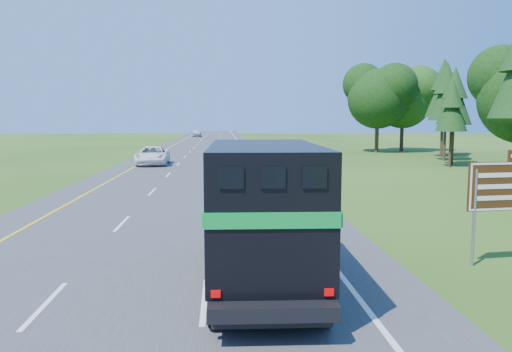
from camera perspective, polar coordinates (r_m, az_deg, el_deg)
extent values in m
cube|color=#38383A|center=(50.62, -6.54, 1.64)|extent=(15.00, 260.00, 0.04)
cube|color=yellow|center=(51.16, -12.71, 1.60)|extent=(0.15, 260.00, 0.01)
cube|color=white|center=(50.67, -0.31, 1.72)|extent=(0.15, 260.00, 0.01)
cylinder|color=black|center=(16.49, -3.68, -6.43)|extent=(0.39, 1.14, 1.13)
cylinder|color=black|center=(16.58, 3.82, -6.36)|extent=(0.39, 1.14, 1.13)
cylinder|color=black|center=(11.75, -4.22, -11.80)|extent=(0.39, 1.14, 1.13)
cylinder|color=black|center=(11.88, 6.42, -11.62)|extent=(0.39, 1.14, 1.13)
cylinder|color=black|center=(10.60, -4.43, -13.89)|extent=(0.39, 1.14, 1.13)
cylinder|color=black|center=(10.74, 7.45, -13.65)|extent=(0.39, 1.14, 1.13)
cube|color=black|center=(13.30, 0.70, -9.05)|extent=(2.69, 8.25, 0.29)
cube|color=black|center=(16.17, 0.10, -2.20)|extent=(2.56, 1.91, 1.94)
cube|color=black|center=(17.03, -0.04, -0.02)|extent=(2.25, 0.12, 0.61)
cube|color=black|center=(12.26, 0.89, -2.95)|extent=(2.72, 6.01, 2.82)
cube|color=#078F2F|center=(9.30, 1.94, -5.12)|extent=(2.56, 0.11, 0.31)
cube|color=#078F2F|center=(12.23, -5.21, -2.33)|extent=(0.21, 5.94, 0.31)
cube|color=#078F2F|center=(12.38, 6.91, -2.25)|extent=(0.21, 5.94, 0.31)
cube|color=black|center=(9.15, -2.84, -0.21)|extent=(0.46, 0.05, 0.41)
cube|color=black|center=(9.17, 1.96, -0.19)|extent=(0.46, 0.05, 0.41)
cube|color=black|center=(9.26, 6.70, -0.16)|extent=(0.46, 0.05, 0.41)
cube|color=black|center=(10.04, 1.84, -16.63)|extent=(2.36, 0.19, 0.10)
cube|color=#B20505|center=(9.66, -4.63, -13.29)|extent=(0.19, 0.05, 0.14)
cube|color=#B20505|center=(9.82, 8.35, -13.02)|extent=(0.19, 0.05, 0.14)
imported|color=white|center=(47.72, -11.73, 2.31)|extent=(3.04, 6.26, 1.72)
imported|color=silver|center=(121.48, -6.78, 4.87)|extent=(2.26, 5.00, 1.66)
cylinder|color=gray|center=(15.88, 23.65, -4.41)|extent=(0.10, 0.10, 2.87)
cube|color=#3F200D|center=(16.19, 26.03, -1.07)|extent=(2.00, 0.29, 1.43)
cube|color=white|center=(16.16, 26.10, -1.08)|extent=(1.90, 0.23, 1.38)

